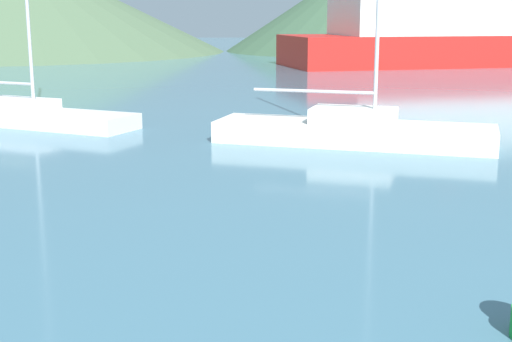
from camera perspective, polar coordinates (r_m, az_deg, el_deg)
name	(u,v)px	position (r m, az deg, el deg)	size (l,w,h in m)	color
sailboat_inner	(353,129)	(21.32, 7.79, 3.34)	(8.42, 4.71, 10.74)	white
sailboat_outer	(20,113)	(26.35, -18.39, 4.45)	(8.81, 5.80, 11.19)	white
ferry_distant	(455,29)	(56.73, 15.65, 10.91)	(26.84, 12.78, 7.70)	red
hill_central	(368,4)	(76.40, 8.95, 13.05)	(29.39, 29.39, 9.52)	#38563D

